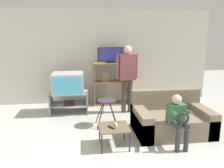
{
  "coord_description": "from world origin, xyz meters",
  "views": [
    {
      "loc": [
        -0.48,
        -2.24,
        1.87
      ],
      "look_at": [
        0.12,
        2.15,
        0.9
      ],
      "focal_mm": 35.0,
      "sensor_mm": 36.0,
      "label": 1
    }
  ],
  "objects_px": {
    "snack_table": "(114,129)",
    "couch": "(171,119)",
    "tv_stand": "(69,103)",
    "remote_control_white": "(116,125)",
    "television_main": "(68,83)",
    "folding_stool": "(107,104)",
    "media_shelf": "(111,83)",
    "person_standing_adult": "(127,73)",
    "remote_control_black": "(111,127)",
    "television_flat": "(111,56)",
    "person_seated_child": "(178,117)"
  },
  "relations": [
    {
      "from": "tv_stand",
      "to": "person_standing_adult",
      "type": "relative_size",
      "value": 0.55
    },
    {
      "from": "couch",
      "to": "remote_control_white",
      "type": "bearing_deg",
      "value": -161.98
    },
    {
      "from": "folding_stool",
      "to": "television_flat",
      "type": "bearing_deg",
      "value": 79.2
    },
    {
      "from": "remote_control_black",
      "to": "remote_control_white",
      "type": "height_order",
      "value": "same"
    },
    {
      "from": "television_main",
      "to": "folding_stool",
      "type": "xyz_separation_m",
      "value": [
        0.84,
        -0.93,
        -0.28
      ]
    },
    {
      "from": "remote_control_black",
      "to": "person_standing_adult",
      "type": "distance_m",
      "value": 1.95
    },
    {
      "from": "tv_stand",
      "to": "remote_control_white",
      "type": "xyz_separation_m",
      "value": [
        0.91,
        -1.79,
        0.12
      ]
    },
    {
      "from": "couch",
      "to": "person_standing_adult",
      "type": "xyz_separation_m",
      "value": [
        -0.63,
        1.25,
        0.75
      ]
    },
    {
      "from": "folding_stool",
      "to": "remote_control_black",
      "type": "distance_m",
      "value": 0.98
    },
    {
      "from": "folding_stool",
      "to": "remote_control_black",
      "type": "bearing_deg",
      "value": -91.52
    },
    {
      "from": "television_flat",
      "to": "television_main",
      "type": "bearing_deg",
      "value": -152.83
    },
    {
      "from": "television_main",
      "to": "person_seated_child",
      "type": "height_order",
      "value": "television_main"
    },
    {
      "from": "folding_stool",
      "to": "couch",
      "type": "height_order",
      "value": "couch"
    },
    {
      "from": "person_standing_adult",
      "to": "person_seated_child",
      "type": "relative_size",
      "value": 1.84
    },
    {
      "from": "television_main",
      "to": "television_flat",
      "type": "distance_m",
      "value": 1.4
    },
    {
      "from": "remote_control_white",
      "to": "couch",
      "type": "height_order",
      "value": "couch"
    },
    {
      "from": "snack_table",
      "to": "television_main",
      "type": "bearing_deg",
      "value": 114.88
    },
    {
      "from": "folding_stool",
      "to": "person_seated_child",
      "type": "distance_m",
      "value": 1.53
    },
    {
      "from": "folding_stool",
      "to": "snack_table",
      "type": "relative_size",
      "value": 1.12
    },
    {
      "from": "snack_table",
      "to": "couch",
      "type": "xyz_separation_m",
      "value": [
        1.2,
        0.43,
        -0.06
      ]
    },
    {
      "from": "media_shelf",
      "to": "person_seated_child",
      "type": "height_order",
      "value": "media_shelf"
    },
    {
      "from": "television_main",
      "to": "media_shelf",
      "type": "bearing_deg",
      "value": 26.82
    },
    {
      "from": "tv_stand",
      "to": "television_main",
      "type": "bearing_deg",
      "value": 104.85
    },
    {
      "from": "media_shelf",
      "to": "tv_stand",
      "type": "bearing_deg",
      "value": -152.28
    },
    {
      "from": "tv_stand",
      "to": "remote_control_black",
      "type": "height_order",
      "value": "tv_stand"
    },
    {
      "from": "folding_stool",
      "to": "remote_control_black",
      "type": "relative_size",
      "value": 3.94
    },
    {
      "from": "snack_table",
      "to": "person_standing_adult",
      "type": "bearing_deg",
      "value": 71.28
    },
    {
      "from": "remote_control_white",
      "to": "person_seated_child",
      "type": "bearing_deg",
      "value": -14.74
    },
    {
      "from": "media_shelf",
      "to": "remote_control_white",
      "type": "distance_m",
      "value": 2.41
    },
    {
      "from": "television_flat",
      "to": "folding_stool",
      "type": "distance_m",
      "value": 1.78
    },
    {
      "from": "tv_stand",
      "to": "couch",
      "type": "height_order",
      "value": "couch"
    },
    {
      "from": "television_main",
      "to": "remote_control_white",
      "type": "distance_m",
      "value": 2.06
    },
    {
      "from": "television_flat",
      "to": "person_standing_adult",
      "type": "distance_m",
      "value": 0.89
    },
    {
      "from": "folding_stool",
      "to": "person_seated_child",
      "type": "height_order",
      "value": "person_seated_child"
    },
    {
      "from": "tv_stand",
      "to": "folding_stool",
      "type": "distance_m",
      "value": 1.26
    },
    {
      "from": "media_shelf",
      "to": "snack_table",
      "type": "xyz_separation_m",
      "value": [
        -0.28,
        -2.44,
        -0.27
      ]
    },
    {
      "from": "folding_stool",
      "to": "person_standing_adult",
      "type": "relative_size",
      "value": 0.34
    },
    {
      "from": "television_flat",
      "to": "media_shelf",
      "type": "bearing_deg",
      "value": 1.57
    },
    {
      "from": "television_main",
      "to": "snack_table",
      "type": "distance_m",
      "value": 2.1
    },
    {
      "from": "folding_stool",
      "to": "snack_table",
      "type": "bearing_deg",
      "value": -88.54
    },
    {
      "from": "television_main",
      "to": "television_flat",
      "type": "bearing_deg",
      "value": 27.17
    },
    {
      "from": "tv_stand",
      "to": "couch",
      "type": "bearing_deg",
      "value": -34.39
    },
    {
      "from": "person_seated_child",
      "to": "folding_stool",
      "type": "bearing_deg",
      "value": 136.5
    },
    {
      "from": "media_shelf",
      "to": "person_seated_child",
      "type": "relative_size",
      "value": 1.29
    },
    {
      "from": "media_shelf",
      "to": "television_main",
      "type": "bearing_deg",
      "value": -153.18
    },
    {
      "from": "snack_table",
      "to": "couch",
      "type": "bearing_deg",
      "value": 19.8
    },
    {
      "from": "television_main",
      "to": "folding_stool",
      "type": "distance_m",
      "value": 1.29
    },
    {
      "from": "remote_control_white",
      "to": "couch",
      "type": "relative_size",
      "value": 0.1
    },
    {
      "from": "tv_stand",
      "to": "folding_stool",
      "type": "height_order",
      "value": "folding_stool"
    },
    {
      "from": "television_flat",
      "to": "folding_stool",
      "type": "height_order",
      "value": "television_flat"
    }
  ]
}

